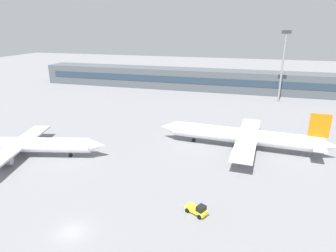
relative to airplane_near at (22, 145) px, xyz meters
The scene contains 6 objects.
ground_plane 32.58m from the airplane_near, 39.55° to the left, with size 400.00×400.00×0.00m, color gray.
terminal_building 86.36m from the airplane_near, 73.15° to the left, with size 150.98×12.13×9.00m.
airplane_near is the anchor object (origin of this frame).
airplane_mid 50.12m from the airplane_near, 21.35° to the left, with size 41.10×28.68×10.15m.
baggage_tug_yellow 42.72m from the airplane_near, 13.91° to the right, with size 3.88×3.05×1.75m.
floodlight_tower_west 89.96m from the airplane_near, 49.42° to the left, with size 3.20×0.80×26.15m.
Camera 1 is at (22.72, -29.57, 27.97)m, focal length 31.46 mm.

